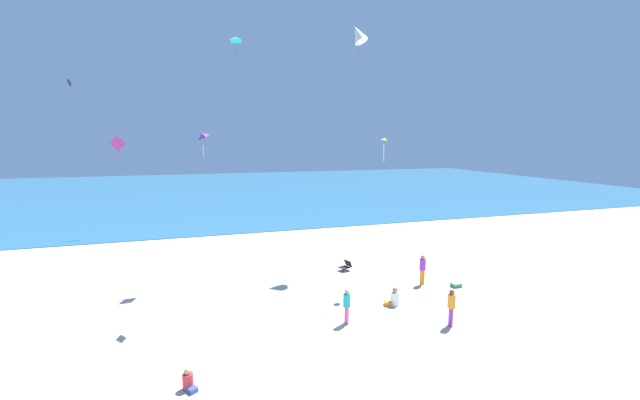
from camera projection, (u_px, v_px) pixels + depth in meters
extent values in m
plane|color=beige|center=(293.00, 276.00, 21.81)|extent=(120.00, 120.00, 0.00)
cube|color=teal|center=(227.00, 189.00, 60.28)|extent=(120.00, 60.00, 0.05)
cube|color=black|center=(344.00, 267.00, 22.65)|extent=(0.69, 0.68, 0.03)
cube|color=black|center=(348.00, 263.00, 22.80)|extent=(0.35, 0.56, 0.38)
cylinder|color=#B7B7BC|center=(345.00, 271.00, 22.36)|extent=(0.02, 0.02, 0.20)
cylinder|color=#B7B7BC|center=(339.00, 268.00, 22.77)|extent=(0.02, 0.02, 0.20)
cube|color=#339956|center=(456.00, 285.00, 20.20)|extent=(0.47, 0.39, 0.18)
cube|color=white|center=(456.00, 283.00, 20.18)|extent=(0.49, 0.41, 0.04)
cylinder|color=red|center=(188.00, 381.00, 11.87)|extent=(0.42, 0.42, 0.47)
sphere|color=tan|center=(187.00, 371.00, 11.82)|extent=(0.19, 0.19, 0.19)
cube|color=blue|center=(192.00, 389.00, 11.76)|extent=(0.38, 0.42, 0.14)
cylinder|color=orange|center=(421.00, 278.00, 20.42)|extent=(0.13, 0.13, 0.77)
cylinder|color=orange|center=(423.00, 277.00, 20.53)|extent=(0.13, 0.13, 0.77)
cylinder|color=purple|center=(423.00, 264.00, 20.38)|extent=(0.40, 0.40, 0.57)
sphere|color=#A87A5B|center=(423.00, 257.00, 20.32)|extent=(0.21, 0.21, 0.21)
cylinder|color=#D8599E|center=(347.00, 316.00, 16.02)|extent=(0.12, 0.12, 0.71)
cylinder|color=#D8599E|center=(346.00, 314.00, 16.18)|extent=(0.12, 0.12, 0.71)
cylinder|color=#19ADB2|center=(347.00, 300.00, 16.01)|extent=(0.31, 0.31, 0.53)
sphere|color=tan|center=(347.00, 292.00, 15.96)|extent=(0.20, 0.20, 0.20)
cylinder|color=purple|center=(450.00, 316.00, 15.99)|extent=(0.13, 0.13, 0.74)
cylinder|color=purple|center=(451.00, 318.00, 15.83)|extent=(0.13, 0.13, 0.74)
cylinder|color=orange|center=(452.00, 301.00, 15.82)|extent=(0.39, 0.39, 0.56)
sphere|color=brown|center=(452.00, 292.00, 15.76)|extent=(0.20, 0.20, 0.20)
cylinder|color=white|center=(395.00, 299.00, 17.89)|extent=(0.48, 0.48, 0.60)
sphere|color=#A87A5B|center=(395.00, 290.00, 17.83)|extent=(0.24, 0.24, 0.24)
cube|color=orange|center=(389.00, 304.00, 17.90)|extent=(0.50, 0.40, 0.17)
pyramid|color=purple|center=(202.00, 136.00, 16.90)|extent=(0.54, 0.64, 0.37)
cylinder|color=yellow|center=(203.00, 151.00, 17.01)|extent=(0.04, 0.04, 0.53)
pyramid|color=#1EADAD|center=(235.00, 39.00, 21.93)|extent=(0.89, 0.88, 0.36)
cylinder|color=blue|center=(236.00, 53.00, 22.03)|extent=(0.11, 0.12, 0.56)
cone|color=white|center=(358.00, 34.00, 23.76)|extent=(1.42, 1.42, 1.26)
cylinder|color=purple|center=(358.00, 49.00, 23.88)|extent=(0.06, 0.06, 0.91)
pyramid|color=yellow|center=(384.00, 139.00, 20.03)|extent=(0.43, 0.45, 0.15)
cylinder|color=white|center=(384.00, 153.00, 20.13)|extent=(0.06, 0.05, 0.90)
cube|color=#DB3DA8|center=(117.00, 143.00, 31.05)|extent=(1.16, 0.28, 1.17)
cylinder|color=red|center=(118.00, 153.00, 31.16)|extent=(0.04, 0.05, 0.62)
cube|color=black|center=(69.00, 83.00, 31.01)|extent=(0.19, 0.65, 0.64)
cylinder|color=orange|center=(70.00, 89.00, 31.09)|extent=(0.05, 0.03, 0.56)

